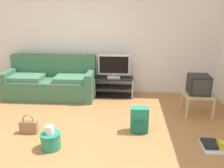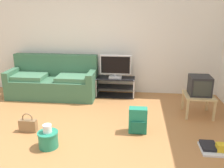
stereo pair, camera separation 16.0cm
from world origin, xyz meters
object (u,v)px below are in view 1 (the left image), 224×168
object	(u,v)px
crt_tv	(199,84)
backpack	(139,120)
flat_tv	(114,67)
side_table	(198,97)
couch	(51,82)
floor_tray	(217,146)
cleaning_bucket	(51,139)
tv_stand	(114,87)
handbag	(29,126)

from	to	relation	value
crt_tv	backpack	distance (m)	1.47
flat_tv	side_table	size ratio (longest dim) A/B	1.33
couch	side_table	bearing A→B (deg)	-13.39
backpack	floor_tray	bearing A→B (deg)	-46.21
side_table	cleaning_bucket	size ratio (longest dim) A/B	1.47
side_table	floor_tray	distance (m)	1.29
tv_stand	handbag	bearing A→B (deg)	-124.76
tv_stand	floor_tray	xyz separation A→B (m)	(1.67, -2.13, -0.18)
backpack	floor_tray	distance (m)	1.22
couch	side_table	world-z (taller)	couch
floor_tray	flat_tv	bearing A→B (deg)	128.34
flat_tv	side_table	distance (m)	1.93
backpack	handbag	bearing A→B (deg)	160.11
tv_stand	backpack	world-z (taller)	tv_stand
flat_tv	cleaning_bucket	distance (m)	2.48
side_table	crt_tv	size ratio (longest dim) A/B	1.37
handbag	flat_tv	bearing A→B (deg)	54.92
tv_stand	cleaning_bucket	size ratio (longest dim) A/B	2.42
couch	tv_stand	distance (m)	1.46
side_table	handbag	distance (m)	3.15
couch	handbag	bearing A→B (deg)	-85.15
side_table	floor_tray	world-z (taller)	side_table
flat_tv	cleaning_bucket	size ratio (longest dim) A/B	1.94
floor_tray	tv_stand	bearing A→B (deg)	128.05
couch	backpack	bearing A→B (deg)	-38.19
side_table	backpack	xyz separation A→B (m)	(-1.15, -0.81, -0.14)
crt_tv	cleaning_bucket	distance (m)	2.89
handbag	floor_tray	bearing A→B (deg)	-4.96
cleaning_bucket	couch	bearing A→B (deg)	106.93
side_table	backpack	world-z (taller)	backpack
flat_tv	handbag	xyz separation A→B (m)	(-1.30, -1.85, -0.59)
handbag	crt_tv	bearing A→B (deg)	18.60
flat_tv	side_table	world-z (taller)	flat_tv
crt_tv	backpack	xyz separation A→B (m)	(-1.15, -0.83, -0.38)
floor_tray	side_table	bearing A→B (deg)	89.21
couch	floor_tray	world-z (taller)	couch
backpack	cleaning_bucket	size ratio (longest dim) A/B	1.18
tv_stand	cleaning_bucket	xyz separation A→B (m)	(-0.79, -2.30, -0.07)
side_table	cleaning_bucket	world-z (taller)	side_table
crt_tv	cleaning_bucket	bearing A→B (deg)	-149.95
flat_tv	cleaning_bucket	bearing A→B (deg)	-109.11
tv_stand	cleaning_bucket	distance (m)	2.43
couch	flat_tv	size ratio (longest dim) A/B	2.80
crt_tv	tv_stand	bearing A→B (deg)	152.71
couch	flat_tv	bearing A→B (deg)	4.64
flat_tv	crt_tv	distance (m)	1.89
flat_tv	backpack	bearing A→B (deg)	-72.31
side_table	flat_tv	bearing A→B (deg)	152.88
tv_stand	crt_tv	size ratio (longest dim) A/B	2.27
cleaning_bucket	floor_tray	size ratio (longest dim) A/B	0.87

